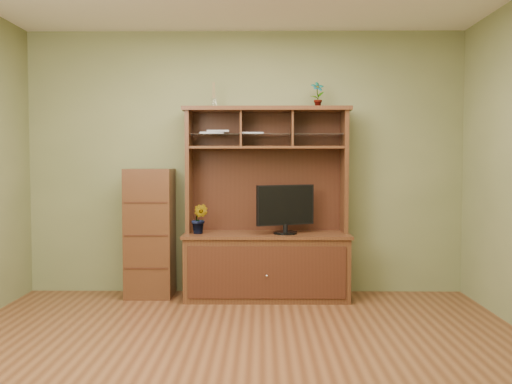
{
  "coord_description": "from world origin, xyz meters",
  "views": [
    {
      "loc": [
        0.17,
        -3.92,
        1.35
      ],
      "look_at": [
        0.12,
        1.2,
        1.09
      ],
      "focal_mm": 40.0,
      "sensor_mm": 36.0,
      "label": 1
    }
  ],
  "objects": [
    {
      "name": "side_cabinet",
      "position": [
        -0.95,
        1.77,
        0.64
      ],
      "size": [
        0.46,
        0.42,
        1.29
      ],
      "color": "#3F1F12",
      "rests_on": "room"
    },
    {
      "name": "top_plant",
      "position": [
        0.73,
        1.8,
        2.03
      ],
      "size": [
        0.15,
        0.12,
        0.26
      ],
      "primitive_type": "imported",
      "rotation": [
        0.0,
        0.0,
        0.21
      ],
      "color": "#356925",
      "rests_on": "media_hutch"
    },
    {
      "name": "room",
      "position": [
        0.0,
        0.0,
        1.35
      ],
      "size": [
        4.54,
        4.04,
        2.74
      ],
      "color": "#542D18",
      "rests_on": "ground"
    },
    {
      "name": "magazines",
      "position": [
        -0.19,
        1.8,
        1.65
      ],
      "size": [
        0.66,
        0.22,
        0.04
      ],
      "color": "silver",
      "rests_on": "media_hutch"
    },
    {
      "name": "orchid_plant",
      "position": [
        -0.44,
        1.65,
        0.8
      ],
      "size": [
        0.19,
        0.17,
        0.29
      ],
      "primitive_type": "imported",
      "rotation": [
        0.0,
        0.0,
        -0.28
      ],
      "color": "#305C1F",
      "rests_on": "media_hutch"
    },
    {
      "name": "media_hutch",
      "position": [
        0.22,
        1.73,
        0.52
      ],
      "size": [
        1.66,
        0.61,
        1.9
      ],
      "color": "#3F1F12",
      "rests_on": "room"
    },
    {
      "name": "monitor",
      "position": [
        0.4,
        1.65,
        0.9
      ],
      "size": [
        0.57,
        0.29,
        0.48
      ],
      "rotation": [
        0.0,
        0.0,
        0.42
      ],
      "color": "black",
      "rests_on": "media_hutch"
    },
    {
      "name": "reed_diffuser",
      "position": [
        -0.31,
        1.81,
        2.0
      ],
      "size": [
        0.05,
        0.05,
        0.25
      ],
      "color": "silver",
      "rests_on": "media_hutch"
    }
  ]
}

